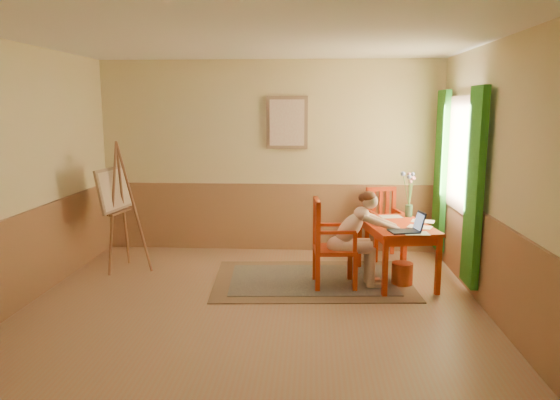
# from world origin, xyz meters

# --- Properties ---
(room) EXTENTS (5.04, 4.54, 2.84)m
(room) POSITION_xyz_m (0.00, 0.00, 1.40)
(room) COLOR #A57D5D
(room) RESTS_ON ground
(wainscot) EXTENTS (5.00, 4.50, 1.00)m
(wainscot) POSITION_xyz_m (0.00, 0.80, 0.50)
(wainscot) COLOR #AB7952
(wainscot) RESTS_ON room
(window) EXTENTS (0.12, 2.01, 2.20)m
(window) POSITION_xyz_m (2.42, 1.10, 1.35)
(window) COLOR white
(window) RESTS_ON room
(wall_portrait) EXTENTS (0.60, 0.05, 0.76)m
(wall_portrait) POSITION_xyz_m (0.25, 2.20, 1.90)
(wall_portrait) COLOR #927052
(wall_portrait) RESTS_ON room
(rug) EXTENTS (2.51, 1.77, 0.02)m
(rug) POSITION_xyz_m (0.63, 0.77, 0.01)
(rug) COLOR #8C7251
(rug) RESTS_ON room
(table) EXTENTS (0.92, 1.31, 0.72)m
(table) POSITION_xyz_m (1.66, 0.85, 0.63)
(table) COLOR red
(table) RESTS_ON room
(chair_left) EXTENTS (0.52, 0.50, 1.06)m
(chair_left) POSITION_xyz_m (0.84, 0.58, 0.53)
(chair_left) COLOR red
(chair_left) RESTS_ON room
(chair_back) EXTENTS (0.52, 0.54, 1.00)m
(chair_back) POSITION_xyz_m (1.64, 1.89, 0.50)
(chair_back) COLOR red
(chair_back) RESTS_ON room
(figure) EXTENTS (0.87, 0.39, 1.16)m
(figure) POSITION_xyz_m (1.15, 0.59, 0.64)
(figure) COLOR beige
(figure) RESTS_ON room
(laptop) EXTENTS (0.42, 0.30, 0.23)m
(laptop) POSITION_xyz_m (1.73, 0.41, 0.77)
(laptop) COLOR #1E2338
(laptop) RESTS_ON table
(papers) EXTENTS (0.67, 1.14, 0.00)m
(papers) POSITION_xyz_m (1.84, 0.82, 0.72)
(papers) COLOR white
(papers) RESTS_ON table
(vase) EXTENTS (0.20, 0.30, 0.59)m
(vase) POSITION_xyz_m (1.87, 1.30, 0.99)
(vase) COLOR #3F724C
(vase) RESTS_ON table
(wastebasket) EXTENTS (0.31, 0.31, 0.27)m
(wastebasket) POSITION_xyz_m (1.72, 0.69, 0.14)
(wastebasket) COLOR #C04B27
(wastebasket) RESTS_ON room
(easel) EXTENTS (0.61, 0.76, 1.70)m
(easel) POSITION_xyz_m (-1.91, 1.09, 1.01)
(easel) COLOR brown
(easel) RESTS_ON room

